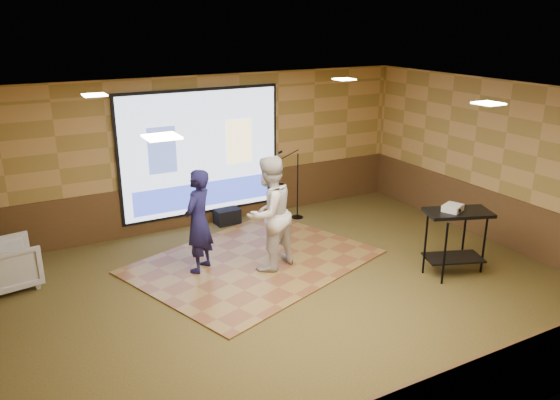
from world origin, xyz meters
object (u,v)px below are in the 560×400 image
dance_floor (254,262)px  projector_screen (202,154)px  av_table (456,228)px  duffel_bag (227,216)px  banquet_chair (9,265)px  player_left (198,221)px  player_right (269,214)px  mic_stand (295,196)px  projector (453,208)px

dance_floor → projector_screen: bearing=92.0°
av_table → duffel_bag: 4.61m
projector_screen → av_table: projector_screen is taller
av_table → banquet_chair: (-6.47, 2.95, -0.41)m
av_table → banquet_chair: bearing=155.5°
player_left → banquet_chair: (-2.81, 0.89, -0.51)m
av_table → duffel_bag: av_table is taller
dance_floor → duffel_bag: 1.99m
banquet_chair → duffel_bag: banquet_chair is taller
player_right → av_table: 3.06m
dance_floor → av_table: size_ratio=3.54×
dance_floor → mic_stand: size_ratio=2.56×
projector → banquet_chair: 7.06m
projector → player_left: bearing=127.9°
av_table → banquet_chair: av_table is taller
projector_screen → player_left: projector_screen is taller
player_right → banquet_chair: size_ratio=2.30×
player_right → projector: size_ratio=6.19×
dance_floor → mic_stand: mic_stand is taller
banquet_chair → projector_screen: bearing=-81.6°
projector → duffel_bag: bearing=98.2°
projector → banquet_chair: projector is taller
dance_floor → player_right: player_right is taller
projector → mic_stand: size_ratio=0.21×
player_right → duffel_bag: player_right is taller
projector_screen → projector: 4.88m
projector → mic_stand: bearing=82.2°
projector_screen → player_right: projector_screen is taller
dance_floor → mic_stand: bearing=42.1°
projector → banquet_chair: size_ratio=0.37×
dance_floor → duffel_bag: (0.34, 1.95, 0.14)m
dance_floor → duffel_bag: duffel_bag is taller
projector → projector_screen: bearing=101.3°
projector_screen → player_left: 2.27m
player_left → duffel_bag: (1.27, 1.83, -0.74)m
player_left → player_right: 1.16m
dance_floor → av_table: bearing=-35.3°
projector → duffel_bag: (-2.30, 3.84, -0.99)m
projector_screen → dance_floor: bearing=-88.0°
player_right → duffel_bag: size_ratio=3.88×
av_table → banquet_chair: size_ratio=1.31×
banquet_chair → projector: bearing=-123.2°
player_right → duffel_bag: 2.45m
banquet_chair → av_table: bearing=-123.3°
mic_stand → banquet_chair: mic_stand is taller
projector_screen → player_left: size_ratio=1.92×
projector_screen → dance_floor: (0.07, -2.15, -1.46)m
projector_screen → duffel_bag: 1.40m
player_left → projector: size_ratio=5.57×
projector_screen → duffel_bag: size_ratio=6.69×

